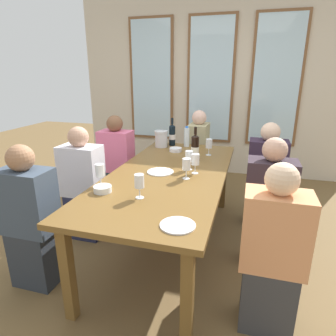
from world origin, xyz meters
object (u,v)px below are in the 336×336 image
dining_table (169,180)px  wine_glass_3 (209,144)px  water_bottle (187,137)px  seated_person_4 (83,187)px  seated_person_2 (117,164)px  wine_bottle_1 (172,135)px  tasting_bowl_1 (103,189)px  wine_glass_0 (139,182)px  seated_person_3 (265,178)px  wine_bottle_0 (195,147)px  wine_glass_1 (186,165)px  wine_glass_5 (100,171)px  seated_person_5 (268,208)px  seated_person_1 (272,255)px  white_plate_0 (160,172)px  tasting_bowl_0 (176,150)px  white_plate_1 (178,225)px  seated_person_0 (31,221)px  wine_glass_4 (189,157)px  metal_pitcher (161,139)px  wine_glass_2 (195,160)px

dining_table → wine_glass_3: (0.25, 0.66, 0.19)m
water_bottle → seated_person_4: (-0.79, -1.01, -0.33)m
seated_person_2 → seated_person_4: size_ratio=1.00×
wine_bottle_1 → tasting_bowl_1: (-0.11, -1.53, -0.10)m
wine_glass_0 → seated_person_3: (0.90, 1.27, -0.34)m
wine_bottle_0 → wine_bottle_1: (-0.38, 0.54, -0.00)m
tasting_bowl_1 → wine_glass_1: bearing=39.9°
wine_glass_5 → seated_person_4: seated_person_4 is taller
seated_person_3 → dining_table: bearing=-141.1°
seated_person_5 → seated_person_1: bearing=-90.0°
white_plate_0 → wine_glass_1: (0.25, -0.10, 0.11)m
tasting_bowl_0 → seated_person_2: (-0.73, 0.00, -0.23)m
wine_bottle_1 → wine_glass_1: (0.42, -1.09, -0.01)m
wine_glass_3 → seated_person_5: bearing=-49.2°
tasting_bowl_0 → wine_glass_0: bearing=-86.6°
white_plate_1 → seated_person_2: size_ratio=0.19×
white_plate_1 → wine_glass_0: bearing=138.7°
seated_person_1 → seated_person_3: 1.39m
seated_person_0 → tasting_bowl_0: bearing=63.7°
wine_glass_0 → wine_glass_4: size_ratio=1.00×
dining_table → metal_pitcher: (-0.34, 0.86, 0.17)m
wine_glass_3 → seated_person_3: size_ratio=0.16×
white_plate_0 → wine_glass_2: wine_glass_2 is taller
wine_glass_2 → seated_person_2: 1.31m
wine_glass_2 → wine_glass_4: same height
wine_bottle_0 → wine_glass_3: bearing=63.9°
seated_person_1 → wine_glass_4: bearing=130.1°
white_plate_1 → tasting_bowl_0: 1.65m
wine_glass_3 → seated_person_4: seated_person_4 is taller
tasting_bowl_0 → seated_person_4: size_ratio=0.12×
metal_pitcher → tasting_bowl_1: metal_pitcher is taller
wine_bottle_0 → wine_glass_0: (-0.19, -1.02, -0.01)m
metal_pitcher → dining_table: bearing=-68.6°
wine_glass_1 → wine_glass_3: bearing=84.8°
white_plate_0 → wine_glass_0: bearing=-87.5°
white_plate_1 → tasting_bowl_0: size_ratio=1.51×
dining_table → wine_glass_0: 0.61m
wine_glass_3 → wine_glass_5: (-0.67, -1.10, -0.00)m
white_plate_1 → wine_bottle_0: 1.34m
wine_glass_2 → wine_bottle_1: bearing=116.2°
wine_bottle_0 → tasting_bowl_1: 1.11m
water_bottle → seated_person_5: 1.39m
metal_pitcher → seated_person_3: size_ratio=0.17×
dining_table → wine_bottle_1: (-0.24, 0.98, 0.20)m
dining_table → wine_glass_3: bearing=69.1°
white_plate_0 → seated_person_3: 1.18m
seated_person_4 → tasting_bowl_1: bearing=-45.7°
seated_person_1 → wine_glass_3: bearing=113.7°
wine_glass_3 → seated_person_4: 1.34m
wine_bottle_1 → seated_person_3: bearing=-15.0°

